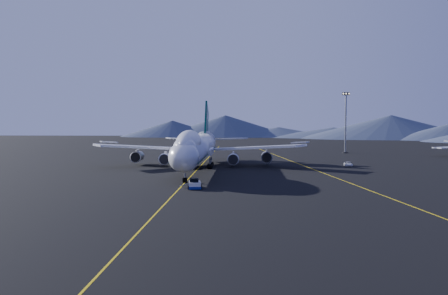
{
  "coord_description": "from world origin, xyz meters",
  "views": [
    {
      "loc": [
        12.95,
        -131.57,
        13.82
      ],
      "look_at": [
        7.23,
        -0.99,
        6.0
      ],
      "focal_mm": 40.0,
      "sensor_mm": 36.0,
      "label": 1
    }
  ],
  "objects_px": {
    "boeing_747": "(197,148)",
    "service_van": "(348,164)",
    "floodlight_mast": "(346,122)",
    "pushback_tug": "(195,185)"
  },
  "relations": [
    {
      "from": "boeing_747",
      "to": "floodlight_mast",
      "type": "xyz_separation_m",
      "value": [
        51.91,
        65.13,
        6.2
      ]
    },
    {
      "from": "boeing_747",
      "to": "floodlight_mast",
      "type": "height_order",
      "value": "floodlight_mast"
    },
    {
      "from": "pushback_tug",
      "to": "floodlight_mast",
      "type": "height_order",
      "value": "floodlight_mast"
    },
    {
      "from": "pushback_tug",
      "to": "service_van",
      "type": "relative_size",
      "value": 1.11
    },
    {
      "from": "pushback_tug",
      "to": "service_van",
      "type": "height_order",
      "value": "pushback_tug"
    },
    {
      "from": "boeing_747",
      "to": "service_van",
      "type": "height_order",
      "value": "boeing_747"
    },
    {
      "from": "floodlight_mast",
      "to": "service_van",
      "type": "bearing_deg",
      "value": -100.29
    },
    {
      "from": "service_van",
      "to": "floodlight_mast",
      "type": "distance_m",
      "value": 56.06
    },
    {
      "from": "boeing_747",
      "to": "service_van",
      "type": "xyz_separation_m",
      "value": [
        42.1,
        11.13,
        -5.19
      ]
    },
    {
      "from": "pushback_tug",
      "to": "service_van",
      "type": "xyz_separation_m",
      "value": [
        39.1,
        46.27,
        -0.02
      ]
    }
  ]
}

